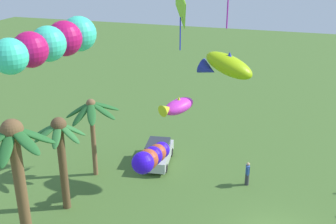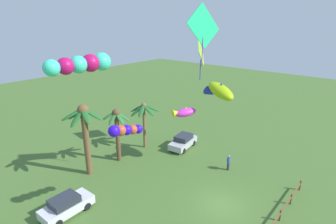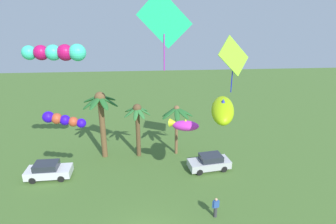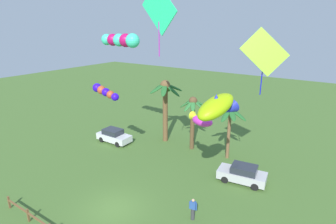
{
  "view_description": "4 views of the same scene",
  "coord_description": "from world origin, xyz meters",
  "px_view_note": "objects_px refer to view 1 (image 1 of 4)",
  "views": [
    {
      "loc": [
        -18.4,
        0.15,
        14.17
      ],
      "look_at": [
        1.26,
        6.29,
        6.01
      ],
      "focal_mm": 44.49,
      "sensor_mm": 36.0,
      "label": 1
    },
    {
      "loc": [
        -16.67,
        -8.49,
        14.12
      ],
      "look_at": [
        0.29,
        5.84,
        6.5
      ],
      "focal_mm": 29.16,
      "sensor_mm": 36.0,
      "label": 2
    },
    {
      "loc": [
        0.33,
        -13.15,
        13.63
      ],
      "look_at": [
        2.02,
        5.57,
        7.0
      ],
      "focal_mm": 28.44,
      "sensor_mm": 36.0,
      "label": 3
    },
    {
      "loc": [
        12.59,
        -11.54,
        12.53
      ],
      "look_at": [
        0.3,
        6.35,
        5.67
      ],
      "focal_mm": 29.41,
      "sensor_mm": 36.0,
      "label": 4
    }
  ],
  "objects_px": {
    "palm_tree_1": "(92,116)",
    "kite_diamond_4": "(180,5)",
    "parked_car_0": "(158,153)",
    "kite_fish_1": "(226,66)",
    "palm_tree_2": "(16,157)",
    "kite_fish_5": "(177,106)",
    "spectator_0": "(247,173)",
    "palm_tree_0": "(60,144)",
    "kite_tube_0": "(152,157)",
    "kite_tube_2": "(53,42)"
  },
  "relations": [
    {
      "from": "parked_car_0",
      "to": "kite_tube_0",
      "type": "height_order",
      "value": "kite_tube_0"
    },
    {
      "from": "parked_car_0",
      "to": "kite_fish_5",
      "type": "relative_size",
      "value": 1.55
    },
    {
      "from": "palm_tree_0",
      "to": "kite_tube_0",
      "type": "relative_size",
      "value": 1.95
    },
    {
      "from": "kite_diamond_4",
      "to": "parked_car_0",
      "type": "bearing_deg",
      "value": 131.53
    },
    {
      "from": "kite_tube_0",
      "to": "kite_diamond_4",
      "type": "height_order",
      "value": "kite_diamond_4"
    },
    {
      "from": "palm_tree_2",
      "to": "kite_tube_0",
      "type": "height_order",
      "value": "kite_tube_0"
    },
    {
      "from": "palm_tree_2",
      "to": "kite_fish_5",
      "type": "height_order",
      "value": "palm_tree_2"
    },
    {
      "from": "palm_tree_0",
      "to": "palm_tree_2",
      "type": "relative_size",
      "value": 0.82
    },
    {
      "from": "kite_diamond_4",
      "to": "kite_fish_5",
      "type": "bearing_deg",
      "value": -166.26
    },
    {
      "from": "palm_tree_1",
      "to": "kite_fish_5",
      "type": "xyz_separation_m",
      "value": [
        -0.11,
        -5.62,
        1.31
      ]
    },
    {
      "from": "palm_tree_0",
      "to": "kite_diamond_4",
      "type": "distance_m",
      "value": 11.27
    },
    {
      "from": "palm_tree_1",
      "to": "parked_car_0",
      "type": "distance_m",
      "value": 5.61
    },
    {
      "from": "palm_tree_1",
      "to": "kite_fish_5",
      "type": "height_order",
      "value": "kite_fish_5"
    },
    {
      "from": "parked_car_0",
      "to": "kite_fish_5",
      "type": "height_order",
      "value": "kite_fish_5"
    },
    {
      "from": "palm_tree_1",
      "to": "kite_tube_0",
      "type": "relative_size",
      "value": 1.84
    },
    {
      "from": "spectator_0",
      "to": "kite_tube_0",
      "type": "relative_size",
      "value": 0.55
    },
    {
      "from": "palm_tree_0",
      "to": "palm_tree_2",
      "type": "distance_m",
      "value": 3.69
    },
    {
      "from": "parked_car_0",
      "to": "kite_fish_1",
      "type": "xyz_separation_m",
      "value": [
        -0.53,
        -4.56,
        6.83
      ]
    },
    {
      "from": "palm_tree_1",
      "to": "kite_diamond_4",
      "type": "relative_size",
      "value": 1.19
    },
    {
      "from": "parked_car_0",
      "to": "kite_diamond_4",
      "type": "distance_m",
      "value": 10.17
    },
    {
      "from": "palm_tree_2",
      "to": "kite_fish_1",
      "type": "bearing_deg",
      "value": -39.52
    },
    {
      "from": "palm_tree_1",
      "to": "palm_tree_2",
      "type": "relative_size",
      "value": 0.77
    },
    {
      "from": "palm_tree_1",
      "to": "kite_fish_1",
      "type": "distance_m",
      "value": 8.93
    },
    {
      "from": "palm_tree_2",
      "to": "kite_fish_5",
      "type": "xyz_separation_m",
      "value": [
        7.41,
        -5.7,
        0.48
      ]
    },
    {
      "from": "kite_tube_0",
      "to": "kite_fish_5",
      "type": "xyz_separation_m",
      "value": [
        8.82,
        1.56,
        -1.37
      ]
    },
    {
      "from": "kite_fish_1",
      "to": "kite_tube_2",
      "type": "height_order",
      "value": "kite_tube_2"
    },
    {
      "from": "kite_tube_2",
      "to": "kite_diamond_4",
      "type": "xyz_separation_m",
      "value": [
        13.61,
        -0.66,
        -0.4
      ]
    },
    {
      "from": "kite_fish_5",
      "to": "palm_tree_0",
      "type": "bearing_deg",
      "value": 124.69
    },
    {
      "from": "palm_tree_0",
      "to": "kite_fish_1",
      "type": "xyz_separation_m",
      "value": [
        6.2,
        -7.91,
        3.49
      ]
    },
    {
      "from": "spectator_0",
      "to": "kite_tube_2",
      "type": "distance_m",
      "value": 16.48
    },
    {
      "from": "palm_tree_2",
      "to": "kite_tube_2",
      "type": "xyz_separation_m",
      "value": [
        -2.22,
        -4.06,
        6.11
      ]
    },
    {
      "from": "kite_tube_0",
      "to": "kite_fish_5",
      "type": "bearing_deg",
      "value": 10.03
    },
    {
      "from": "palm_tree_0",
      "to": "parked_car_0",
      "type": "distance_m",
      "value": 8.23
    },
    {
      "from": "kite_fish_1",
      "to": "palm_tree_1",
      "type": "bearing_deg",
      "value": 105.71
    },
    {
      "from": "parked_car_0",
      "to": "kite_fish_1",
      "type": "relative_size",
      "value": 1.06
    },
    {
      "from": "palm_tree_1",
      "to": "kite_tube_2",
      "type": "relative_size",
      "value": 1.11
    },
    {
      "from": "kite_fish_5",
      "to": "kite_fish_1",
      "type": "bearing_deg",
      "value": -44.97
    },
    {
      "from": "kite_tube_0",
      "to": "kite_fish_5",
      "type": "distance_m",
      "value": 9.06
    },
    {
      "from": "palm_tree_0",
      "to": "palm_tree_1",
      "type": "distance_m",
      "value": 3.96
    },
    {
      "from": "kite_fish_5",
      "to": "palm_tree_2",
      "type": "bearing_deg",
      "value": 142.41
    },
    {
      "from": "parked_car_0",
      "to": "kite_diamond_4",
      "type": "height_order",
      "value": "kite_diamond_4"
    },
    {
      "from": "kite_tube_0",
      "to": "kite_fish_1",
      "type": "relative_size",
      "value": 0.76
    },
    {
      "from": "parked_car_0",
      "to": "kite_tube_0",
      "type": "bearing_deg",
      "value": -162.12
    },
    {
      "from": "parked_car_0",
      "to": "spectator_0",
      "type": "relative_size",
      "value": 2.58
    },
    {
      "from": "parked_car_0",
      "to": "kite_tube_2",
      "type": "xyz_separation_m",
      "value": [
        -12.51,
        -0.58,
        10.43
      ]
    },
    {
      "from": "kite_tube_2",
      "to": "kite_diamond_4",
      "type": "bearing_deg",
      "value": -2.79
    },
    {
      "from": "kite_tube_0",
      "to": "kite_fish_5",
      "type": "height_order",
      "value": "kite_tube_0"
    },
    {
      "from": "kite_tube_0",
      "to": "kite_tube_2",
      "type": "xyz_separation_m",
      "value": [
        -0.81,
        3.2,
        4.26
      ]
    },
    {
      "from": "palm_tree_2",
      "to": "kite_diamond_4",
      "type": "bearing_deg",
      "value": -22.55
    },
    {
      "from": "palm_tree_0",
      "to": "spectator_0",
      "type": "relative_size",
      "value": 3.57
    }
  ]
}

